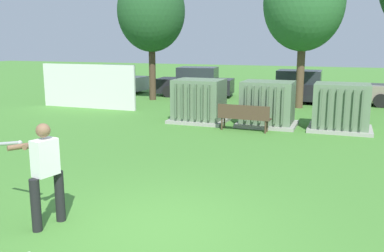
# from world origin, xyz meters

# --- Properties ---
(ground_plane) EXTENTS (96.00, 96.00, 0.00)m
(ground_plane) POSITION_xyz_m (0.00, 0.00, 0.00)
(ground_plane) COLOR #478433
(fence_panel) EXTENTS (4.80, 0.12, 2.00)m
(fence_panel) POSITION_xyz_m (-8.33, 10.50, 1.00)
(fence_panel) COLOR silver
(fence_panel) RESTS_ON ground
(transformer_west) EXTENTS (2.10, 1.70, 1.62)m
(transformer_west) POSITION_xyz_m (-2.44, 9.03, 0.79)
(transformer_west) COLOR #9E9B93
(transformer_west) RESTS_ON ground
(transformer_mid_west) EXTENTS (2.10, 1.70, 1.62)m
(transformer_mid_west) POSITION_xyz_m (0.15, 9.16, 0.79)
(transformer_mid_west) COLOR #9E9B93
(transformer_mid_west) RESTS_ON ground
(transformer_mid_east) EXTENTS (2.10, 1.70, 1.62)m
(transformer_mid_east) POSITION_xyz_m (2.66, 9.19, 0.79)
(transformer_mid_east) COLOR #9E9B93
(transformer_mid_east) RESTS_ON ground
(park_bench) EXTENTS (1.82, 0.48, 0.92)m
(park_bench) POSITION_xyz_m (-0.43, 7.92, 0.54)
(park_bench) COLOR #4C3828
(park_bench) RESTS_ON ground
(batter) EXTENTS (1.61, 0.76, 1.74)m
(batter) POSITION_xyz_m (-1.79, -0.56, 0.98)
(batter) COLOR black
(batter) RESTS_ON ground
(tree_left) EXTENTS (3.44, 3.44, 6.57)m
(tree_left) POSITION_xyz_m (-6.77, 14.08, 4.50)
(tree_left) COLOR #4C3828
(tree_left) RESTS_ON ground
(tree_center_left) EXTENTS (3.56, 3.56, 6.80)m
(tree_center_left) POSITION_xyz_m (0.77, 13.90, 4.67)
(tree_center_left) COLOR brown
(tree_center_left) RESTS_ON ground
(parked_car_leftmost) EXTENTS (4.27, 2.05, 1.62)m
(parked_car_leftmost) POSITION_xyz_m (-10.49, 16.25, 0.75)
(parked_car_leftmost) COLOR #B2B2B7
(parked_car_leftmost) RESTS_ON ground
(parked_car_left_of_center) EXTENTS (4.36, 2.27, 1.62)m
(parked_car_left_of_center) POSITION_xyz_m (-5.14, 16.26, 0.75)
(parked_car_left_of_center) COLOR black
(parked_car_left_of_center) RESTS_ON ground
(parked_car_right_of_center) EXTENTS (4.22, 1.96, 1.62)m
(parked_car_right_of_center) POSITION_xyz_m (0.45, 15.56, 0.75)
(parked_car_right_of_center) COLOR black
(parked_car_right_of_center) RESTS_ON ground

